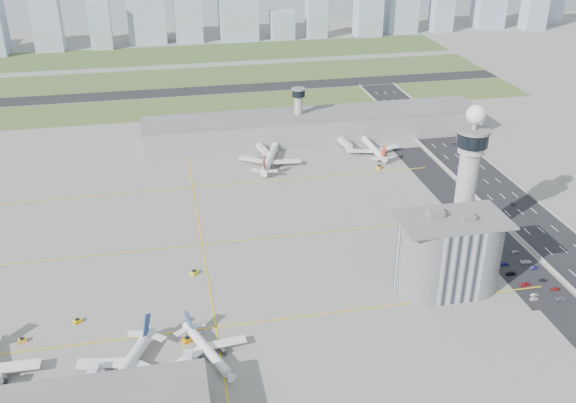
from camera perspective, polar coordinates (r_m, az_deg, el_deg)
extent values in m
plane|color=gray|center=(267.54, 1.51, -6.19)|extent=(1000.00, 1000.00, 0.00)
cube|color=#455C2B|center=(467.76, -7.14, 8.46)|extent=(480.00, 50.00, 0.08)
cube|color=#445F2D|center=(539.39, -7.87, 10.90)|extent=(480.00, 60.00, 0.08)
cube|color=#455F2D|center=(616.67, -8.46, 12.87)|extent=(480.00, 70.00, 0.08)
cube|color=black|center=(502.97, -7.53, 9.75)|extent=(480.00, 22.00, 0.10)
cube|color=black|center=(310.91, 22.68, -3.40)|extent=(28.00, 500.00, 0.10)
cube|color=#9E9E99|center=(303.37, 20.48, -3.63)|extent=(0.60, 500.00, 1.20)
cube|color=black|center=(291.02, 19.58, -4.95)|extent=(18.00, 260.00, 0.08)
cube|color=black|center=(281.55, 20.41, -6.24)|extent=(20.00, 44.00, 0.10)
cube|color=yellow|center=(238.42, -6.43, -11.05)|extent=(260.00, 0.60, 0.01)
cube|color=yellow|center=(288.19, -7.63, -3.82)|extent=(260.00, 0.60, 0.01)
cube|color=yellow|center=(341.26, -8.46, 1.23)|extent=(260.00, 0.60, 0.01)
cube|color=yellow|center=(288.19, -7.63, -3.82)|extent=(0.60, 260.00, 0.01)
cylinder|color=#ADAAA5|center=(285.20, 15.44, 0.52)|extent=(8.40, 8.40, 48.00)
cylinder|color=#ADAAA5|center=(276.53, 15.99, 4.61)|extent=(11.00, 11.00, 4.00)
cylinder|color=black|center=(275.12, 16.10, 5.38)|extent=(13.00, 13.00, 6.00)
cylinder|color=slate|center=(273.92, 16.19, 6.06)|extent=(14.00, 14.00, 1.00)
cylinder|color=#ADAAA5|center=(273.09, 16.25, 6.55)|extent=(1.60, 1.60, 5.00)
sphere|color=white|center=(271.65, 16.38, 7.44)|extent=(8.00, 8.00, 8.00)
cylinder|color=#ADAAA5|center=(399.64, 0.93, 7.57)|extent=(5.00, 5.00, 28.00)
cylinder|color=black|center=(394.95, 0.95, 9.62)|extent=(8.00, 8.00, 4.00)
cylinder|color=slate|center=(394.22, 0.95, 9.97)|extent=(8.60, 8.60, 0.80)
cube|color=#B2B2B7|center=(257.65, 14.05, -4.56)|extent=(18.00, 24.00, 30.00)
cylinder|color=#B2B2B7|center=(254.16, 12.20, -4.81)|extent=(24.00, 24.00, 30.00)
cylinder|color=#B2B2B7|center=(261.40, 15.84, -4.32)|extent=(24.00, 24.00, 30.00)
cube|color=slate|center=(250.19, 14.43, -1.55)|extent=(42.00, 24.00, 0.80)
cube|color=slate|center=(249.42, 12.94, -1.04)|extent=(6.00, 5.00, 3.00)
cube|color=slate|center=(250.15, 15.69, -1.38)|extent=(5.00, 4.00, 2.40)
cube|color=gray|center=(402.16, 2.39, 6.69)|extent=(210.00, 32.00, 15.00)
cube|color=slate|center=(399.51, 2.41, 7.75)|extent=(210.00, 32.00, 0.80)
imported|color=silver|center=(267.64, 21.04, -8.07)|extent=(3.49, 1.43, 1.19)
imported|color=gray|center=(270.03, 21.09, -7.75)|extent=(3.78, 1.84, 1.19)
imported|color=#B51729|center=(275.19, 20.33, -6.91)|extent=(4.55, 2.52, 1.21)
imported|color=black|center=(280.23, 19.22, -6.05)|extent=(4.67, 2.54, 1.29)
imported|color=navy|center=(285.75, 18.71, -5.28)|extent=(3.91, 1.91, 1.29)
imported|color=silver|center=(290.58, 17.84, -4.57)|extent=(4.13, 1.94, 1.31)
imported|color=slate|center=(271.43, 23.09, -7.96)|extent=(4.50, 2.26, 1.22)
imported|color=maroon|center=(276.75, 22.68, -7.17)|extent=(3.88, 1.58, 1.13)
imported|color=#23232E|center=(280.49, 21.71, -6.50)|extent=(3.43, 1.79, 1.11)
imported|color=navy|center=(287.36, 21.03, -5.51)|extent=(3.86, 1.70, 1.23)
imported|color=silver|center=(290.28, 20.40, -5.04)|extent=(5.00, 2.83, 1.32)
imported|color=#9DA1A8|center=(296.34, 19.52, -4.22)|extent=(4.09, 2.19, 1.13)
imported|color=black|center=(338.64, 19.37, -0.19)|extent=(1.66, 3.61, 1.15)
imported|color=navy|center=(405.80, 14.66, 4.96)|extent=(2.36, 4.26, 1.13)
imported|color=#ACACAD|center=(450.79, 9.83, 7.63)|extent=(1.53, 3.36, 1.12)
cube|color=#9EADC1|center=(655.29, -20.75, 15.30)|extent=(25.49, 20.39, 66.89)
cube|color=#9EADC1|center=(650.09, -16.37, 14.86)|extent=(20.04, 16.03, 45.20)
cube|color=#9EADC1|center=(665.35, -12.52, 16.25)|extent=(35.76, 28.61, 61.22)
cube|color=#9EADC1|center=(665.78, -4.47, 16.82)|extent=(36.96, 29.57, 62.11)
cube|color=#9EADC1|center=(667.25, -0.52, 15.41)|extent=(23.01, 18.41, 27.75)
cube|color=#9EADC1|center=(673.28, 2.53, 15.98)|extent=(20.22, 16.18, 38.97)
cube|color=#9EADC1|center=(685.45, 7.14, 16.34)|extent=(26.14, 20.92, 46.89)
cube|color=#9EADC1|center=(800.97, 22.35, 15.92)|extent=(22.64, 18.11, 41.06)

